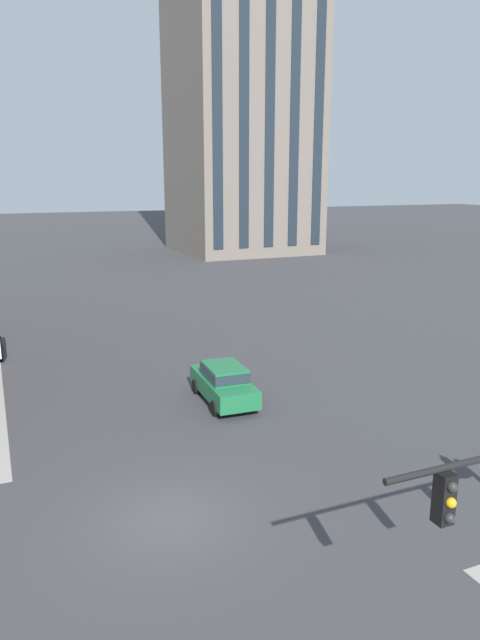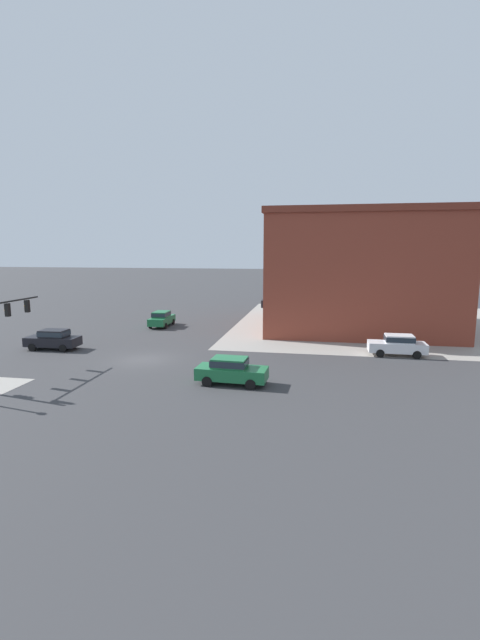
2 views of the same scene
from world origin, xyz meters
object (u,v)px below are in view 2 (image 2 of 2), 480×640
(car_main_northbound_far, at_px, (231,370))
(car_main_southbound_far, at_px, (53,339))
(car_cross_eastbound, at_px, (398,344))
(car_main_northbound_near, at_px, (162,318))

(car_main_northbound_far, height_order, car_main_southbound_far, same)
(car_main_northbound_far, bearing_deg, car_cross_eastbound, 129.49)
(car_main_northbound_near, height_order, car_main_northbound_far, same)
(car_main_northbound_near, bearing_deg, car_cross_eastbound, 68.06)
(car_cross_eastbound, bearing_deg, car_main_northbound_far, -50.51)
(car_main_northbound_near, relative_size, car_main_southbound_far, 0.99)
(car_main_northbound_near, distance_m, car_main_southbound_far, 13.14)
(car_main_southbound_far, relative_size, car_cross_eastbound, 1.01)
(car_main_northbound_far, bearing_deg, car_main_southbound_far, -111.98)
(car_main_northbound_far, relative_size, car_main_southbound_far, 1.00)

